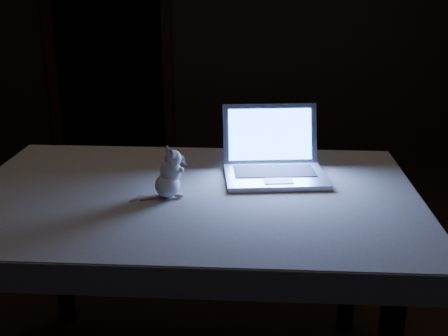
# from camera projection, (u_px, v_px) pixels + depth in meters

# --- Properties ---
(floor) EXTENTS (5.00, 5.00, 0.00)m
(floor) POSITION_uv_depth(u_px,v_px,m) (238.00, 330.00, 2.63)
(floor) COLOR black
(floor) RESTS_ON ground
(back_wall) EXTENTS (4.50, 0.04, 2.60)m
(back_wall) POSITION_uv_depth(u_px,v_px,m) (241.00, 10.00, 4.56)
(back_wall) COLOR black
(back_wall) RESTS_ON ground
(doorway) EXTENTS (1.06, 0.36, 2.13)m
(doorway) POSITION_uv_depth(u_px,v_px,m) (108.00, 39.00, 4.67)
(doorway) COLOR black
(doorway) RESTS_ON back_wall
(table) EXTENTS (1.57, 1.04, 0.83)m
(table) POSITION_uv_depth(u_px,v_px,m) (194.00, 293.00, 2.18)
(table) COLOR black
(table) RESTS_ON floor
(tablecloth) EXTENTS (1.67, 1.13, 0.10)m
(tablecloth) POSITION_uv_depth(u_px,v_px,m) (201.00, 198.00, 2.11)
(tablecloth) COLOR beige
(tablecloth) RESTS_ON table
(laptop) EXTENTS (0.41, 0.37, 0.26)m
(laptop) POSITION_uv_depth(u_px,v_px,m) (276.00, 147.00, 2.12)
(laptop) COLOR silver
(laptop) RESTS_ON tablecloth
(plush_mouse) EXTENTS (0.14, 0.14, 0.18)m
(plush_mouse) POSITION_uv_depth(u_px,v_px,m) (167.00, 173.00, 1.97)
(plush_mouse) COLOR silver
(plush_mouse) RESTS_ON tablecloth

